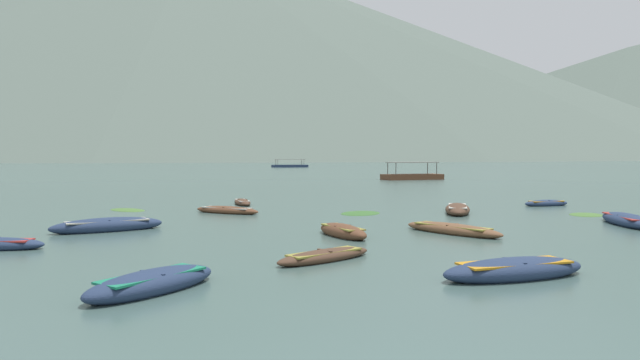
{
  "coord_description": "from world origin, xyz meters",
  "views": [
    {
      "loc": [
        -1.58,
        -5.44,
        3.06
      ],
      "look_at": [
        -2.39,
        53.73,
        0.5
      ],
      "focal_mm": 30.44,
      "sensor_mm": 36.0,
      "label": 1
    }
  ],
  "objects": [
    {
      "name": "ferry_0",
      "position": [
        9.76,
        67.1,
        0.45
      ],
      "size": [
        8.63,
        5.74,
        2.54
      ],
      "color": "brown",
      "rests_on": "ground"
    },
    {
      "name": "rowboat_0",
      "position": [
        -7.03,
        23.73,
        0.15
      ],
      "size": [
        4.06,
        2.71,
        0.47
      ],
      "color": "brown",
      "rests_on": "ground"
    },
    {
      "name": "rowboat_10",
      "position": [
        11.87,
        18.92,
        0.2
      ],
      "size": [
        1.83,
        4.67,
        0.64
      ],
      "color": "navy",
      "rests_on": "ground"
    },
    {
      "name": "rowboat_6",
      "position": [
        -5.56,
        6.69,
        0.19
      ],
      "size": [
        2.89,
        3.55,
        0.61
      ],
      "color": "navy",
      "rests_on": "ground"
    },
    {
      "name": "mountain_1",
      "position": [
        -873.94,
        1612.2,
        257.3
      ],
      "size": [
        1906.37,
        1906.37,
        514.59
      ],
      "primitive_type": "cone",
      "color": "#56665B",
      "rests_on": "ground"
    },
    {
      "name": "rowboat_8",
      "position": [
        3.15,
        8.2,
        0.2
      ],
      "size": [
        4.27,
        2.54,
        0.63
      ],
      "color": "navy",
      "rests_on": "ground"
    },
    {
      "name": "rowboat_1",
      "position": [
        -7.01,
        28.91,
        0.14
      ],
      "size": [
        1.83,
        3.19,
        0.45
      ],
      "color": "#4C3323",
      "rests_on": "ground"
    },
    {
      "name": "rowboat_3",
      "position": [
        -10.64,
        16.66,
        0.21
      ],
      "size": [
        4.42,
        3.47,
        0.68
      ],
      "color": "navy",
      "rests_on": "ground"
    },
    {
      "name": "rowboat_12",
      "position": [
        12.05,
        28.37,
        0.15
      ],
      "size": [
        3.18,
        1.77,
        0.47
      ],
      "color": "navy",
      "rests_on": "ground"
    },
    {
      "name": "mountain_3",
      "position": [
        294.41,
        1638.69,
        136.48
      ],
      "size": [
        1127.16,
        1127.16,
        272.96
      ],
      "primitive_type": "cone",
      "color": "slate",
      "rests_on": "ground"
    },
    {
      "name": "weed_patch_1",
      "position": [
        12.0,
        23.05,
        0.0
      ],
      "size": [
        2.53,
        2.69,
        0.14
      ],
      "primitive_type": "ellipsoid",
      "rotation": [
        0.0,
        0.0,
        1.01
      ],
      "color": "#477033",
      "rests_on": "ground"
    },
    {
      "name": "ferry_1",
      "position": [
        -12.38,
        149.87,
        0.45
      ],
      "size": [
        10.72,
        6.49,
        2.54
      ],
      "color": "navy",
      "rests_on": "ground"
    },
    {
      "name": "mountain_2",
      "position": [
        -324.3,
        1315.44,
        258.6
      ],
      "size": [
        2183.68,
        2183.68,
        517.2
      ],
      "primitive_type": "cone",
      "color": "#56665B",
      "rests_on": "ground"
    },
    {
      "name": "weed_patch_0",
      "position": [
        0.2,
        23.64,
        0.0
      ],
      "size": [
        2.97,
        3.26,
        0.14
      ],
      "primitive_type": "ellipsoid",
      "rotation": [
        0.0,
        0.0,
        2.66
      ],
      "color": "#38662D",
      "rests_on": "ground"
    },
    {
      "name": "rowboat_11",
      "position": [
        5.48,
        23.93,
        0.2
      ],
      "size": [
        2.18,
        4.45,
        0.64
      ],
      "color": "#4C3323",
      "rests_on": "ground"
    },
    {
      "name": "rowboat_9",
      "position": [
        -1.0,
        15.28,
        0.19
      ],
      "size": [
        2.35,
        3.29,
        0.59
      ],
      "color": "brown",
      "rests_on": "ground"
    },
    {
      "name": "rowboat_7",
      "position": [
        -1.66,
        10.41,
        0.13
      ],
      "size": [
        3.16,
        2.95,
        0.41
      ],
      "color": "#4C3323",
      "rests_on": "ground"
    },
    {
      "name": "weed_patch_4",
      "position": [
        -13.0,
        25.22,
        0.0
      ],
      "size": [
        3.02,
        2.83,
        0.14
      ],
      "primitive_type": "ellipsoid",
      "rotation": [
        0.0,
        0.0,
        2.46
      ],
      "color": "#477033",
      "rests_on": "ground"
    },
    {
      "name": "ground_plane",
      "position": [
        0.0,
        1500.0,
        0.0
      ],
      "size": [
        6000.0,
        6000.0,
        0.0
      ],
      "primitive_type": "plane",
      "color": "#425B56"
    },
    {
      "name": "rowboat_4",
      "position": [
        3.4,
        16.12,
        0.16
      ],
      "size": [
        3.77,
        4.12,
        0.5
      ],
      "color": "brown",
      "rests_on": "ground"
    }
  ]
}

